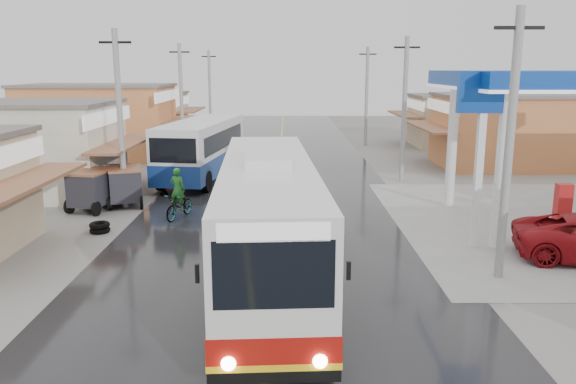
{
  "coord_description": "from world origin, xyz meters",
  "views": [
    {
      "loc": [
        0.49,
        -16.28,
        6.29
      ],
      "look_at": [
        0.53,
        2.43,
        2.16
      ],
      "focal_mm": 35.0,
      "sensor_mm": 36.0,
      "label": 1
    }
  ],
  "objects_px": {
    "coach_bus": "(268,220)",
    "cyclist": "(179,202)",
    "tricycle_near": "(125,184)",
    "tricycle_far": "(92,187)",
    "tyre_stack": "(100,227)",
    "second_bus": "(202,148)"
  },
  "relations": [
    {
      "from": "second_bus",
      "to": "tricycle_near",
      "type": "relative_size",
      "value": 4.09
    },
    {
      "from": "tricycle_near",
      "to": "tyre_stack",
      "type": "bearing_deg",
      "value": -103.85
    },
    {
      "from": "coach_bus",
      "to": "tricycle_near",
      "type": "relative_size",
      "value": 5.02
    },
    {
      "from": "cyclist",
      "to": "coach_bus",
      "type": "bearing_deg",
      "value": -41.91
    },
    {
      "from": "coach_bus",
      "to": "tyre_stack",
      "type": "height_order",
      "value": "coach_bus"
    },
    {
      "from": "second_bus",
      "to": "tricycle_far",
      "type": "height_order",
      "value": "second_bus"
    },
    {
      "from": "second_bus",
      "to": "cyclist",
      "type": "distance_m",
      "value": 8.95
    },
    {
      "from": "tricycle_near",
      "to": "tyre_stack",
      "type": "xyz_separation_m",
      "value": [
        0.2,
        -4.44,
        -0.84
      ]
    },
    {
      "from": "second_bus",
      "to": "tyre_stack",
      "type": "bearing_deg",
      "value": -94.65
    },
    {
      "from": "tricycle_near",
      "to": "tricycle_far",
      "type": "relative_size",
      "value": 0.96
    },
    {
      "from": "coach_bus",
      "to": "tyre_stack",
      "type": "distance_m",
      "value": 8.64
    },
    {
      "from": "cyclist",
      "to": "tyre_stack",
      "type": "relative_size",
      "value": 2.81
    },
    {
      "from": "second_bus",
      "to": "tricycle_near",
      "type": "xyz_separation_m",
      "value": [
        -2.65,
        -6.54,
        -0.76
      ]
    },
    {
      "from": "coach_bus",
      "to": "second_bus",
      "type": "distance_m",
      "value": 16.64
    },
    {
      "from": "second_bus",
      "to": "tyre_stack",
      "type": "distance_m",
      "value": 11.36
    },
    {
      "from": "coach_bus",
      "to": "tyre_stack",
      "type": "relative_size",
      "value": 15.97
    },
    {
      "from": "tricycle_near",
      "to": "tricycle_far",
      "type": "xyz_separation_m",
      "value": [
        -1.23,
        -0.88,
        0.01
      ]
    },
    {
      "from": "cyclist",
      "to": "tricycle_far",
      "type": "relative_size",
      "value": 0.85
    },
    {
      "from": "tyre_stack",
      "to": "second_bus",
      "type": "bearing_deg",
      "value": 77.44
    },
    {
      "from": "coach_bus",
      "to": "tricycle_far",
      "type": "xyz_separation_m",
      "value": [
        -8.2,
        8.66,
        -0.84
      ]
    },
    {
      "from": "cyclist",
      "to": "tyre_stack",
      "type": "distance_m",
      "value": 3.49
    },
    {
      "from": "coach_bus",
      "to": "cyclist",
      "type": "xyz_separation_m",
      "value": [
        -4.03,
        7.19,
        -1.16
      ]
    }
  ]
}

